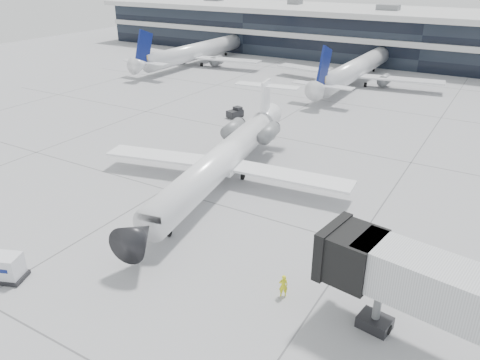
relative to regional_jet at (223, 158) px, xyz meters
The scene contains 9 objects.
ground 7.90m from the regional_jet, 38.08° to the right, with size 220.00×220.00×0.00m, color gray.
terminal 77.67m from the regional_jet, 85.68° to the left, with size 170.00×22.00×10.00m, color black.
bg_jet_left 63.88m from the regional_jet, 127.83° to the left, with size 32.00×40.00×9.60m, color white, non-canonical shape.
bg_jet_center 50.53m from the regional_jet, 92.44° to the left, with size 32.00×40.00×9.60m, color white, non-canonical shape.
regional_jet is the anchor object (origin of this frame).
ramp_worker 19.27m from the regional_jet, 45.08° to the right, with size 0.63×0.41×1.72m, color yellow.
cargo_uld 22.59m from the regional_jet, 101.50° to the right, with size 2.88×2.53×1.96m.
traffic_cone 5.04m from the regional_jet, 52.21° to the left, with size 0.40×0.40×0.58m.
far_tug 22.76m from the regional_jet, 118.06° to the left, with size 2.06×2.68×1.51m.
Camera 1 is at (18.41, -32.87, 20.99)m, focal length 35.00 mm.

